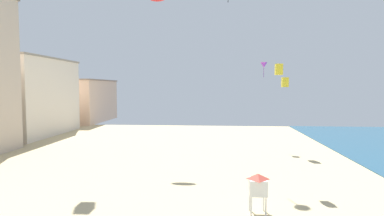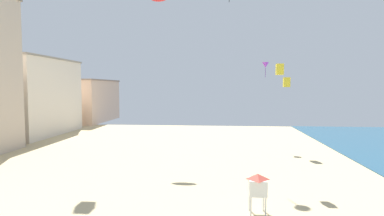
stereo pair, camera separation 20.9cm
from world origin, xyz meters
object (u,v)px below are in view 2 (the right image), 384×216
Objects in this scene: kite_yellow_box at (287,82)px; kite_yellow_box_2 at (280,69)px; lifeguard_stand at (258,185)px; kite_purple_delta at (265,65)px.

kite_yellow_box_2 is at bearing -104.66° from kite_yellow_box.
kite_yellow_box_2 is (2.76, 8.16, 7.69)m from lifeguard_stand.
lifeguard_stand is 1.24× the size of kite_purple_delta.
lifeguard_stand is 25.98m from kite_purple_delta.
kite_yellow_box is 12.10m from kite_yellow_box_2.
kite_yellow_box_2 reaches higher than kite_yellow_box.
kite_purple_delta reaches higher than kite_yellow_box.
kite_yellow_box reaches higher than lifeguard_stand.
kite_yellow_box is at bearing 51.58° from lifeguard_stand.
kite_yellow_box_2 reaches higher than lifeguard_stand.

